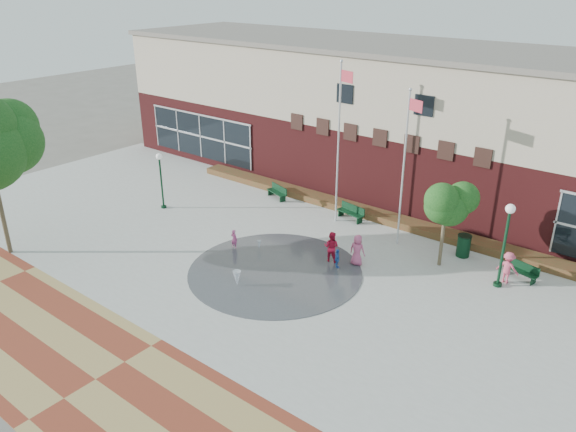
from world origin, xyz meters
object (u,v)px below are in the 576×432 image
Objects in this scene: trash_can at (464,246)px; child_splash at (234,239)px; flagpole_right at (405,161)px; bench_left at (277,194)px; flagpole_left at (339,136)px.

trash_can is 11.74m from child_splash.
child_splash is (-6.48, -5.76, -4.09)m from flagpole_right.
bench_left is 12.46m from trash_can.
trash_can is at bearing 35.55° from flagpole_right.
flagpole_left reaches higher than trash_can.
child_splash is (-9.74, -6.55, -0.07)m from trash_can.
child_splash is (2.71, -6.80, 0.25)m from bench_left.
trash_can is at bearing 16.93° from bench_left.
bench_left is 7.32m from child_splash.
trash_can is (7.49, 0.38, -4.50)m from flagpole_left.
flagpole_right is at bearing -143.12° from child_splash.
flagpole_left is 8.00m from child_splash.
bench_left is at bearing -168.71° from flagpole_left.
child_splash is at bearing -50.18° from bench_left.
flagpole_left is 6.95m from bench_left.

